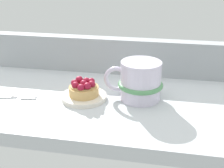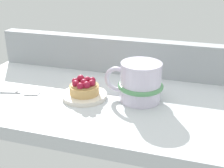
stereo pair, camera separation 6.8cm
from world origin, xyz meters
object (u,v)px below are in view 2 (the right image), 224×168
object	(u,v)px
dessert_plate	(84,96)
coffee_mug	(140,82)
raspberry_tart	(84,87)
dessert_fork	(6,92)

from	to	relation	value
dessert_plate	coffee_mug	xyz separation A→B (cm)	(12.48, 2.47, 3.92)
raspberry_tart	coffee_mug	size ratio (longest dim) A/B	0.50
dessert_plate	raspberry_tart	bearing A→B (deg)	-142.53
dessert_plate	coffee_mug	size ratio (longest dim) A/B	0.76
dessert_plate	raspberry_tart	size ratio (longest dim) A/B	1.53
dessert_plate	coffee_mug	distance (cm)	13.31
dessert_fork	raspberry_tart	bearing A→B (deg)	9.26
coffee_mug	dessert_fork	distance (cm)	32.28
dessert_plate	coffee_mug	world-z (taller)	coffee_mug
coffee_mug	dessert_fork	xyz separation A→B (cm)	(-31.53, -5.59, -4.09)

